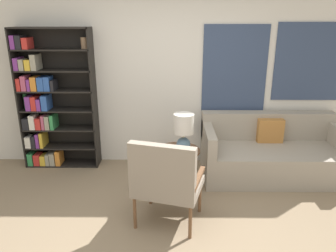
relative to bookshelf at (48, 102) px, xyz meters
name	(u,v)px	position (x,y,z in m)	size (l,w,h in m)	color
ground_plane	(161,244)	(1.67, -1.85, -0.97)	(14.00, 14.00, 0.00)	#847056
wall_back	(169,73)	(1.73, 0.18, 0.39)	(6.40, 0.08, 2.70)	silver
bookshelf	(48,102)	(0.00, 0.00, 0.00)	(1.07, 0.30, 2.01)	black
armchair	(165,179)	(1.71, -1.54, -0.40)	(0.81, 0.74, 0.98)	brown
couch	(271,154)	(3.18, -0.30, -0.66)	(1.92, 0.92, 0.83)	#9E9384
side_table	(178,154)	(1.86, -0.75, -0.47)	(0.55, 0.55, 0.55)	brown
table_lamp	(184,130)	(1.92, -0.82, -0.12)	(0.25, 0.25, 0.49)	slate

